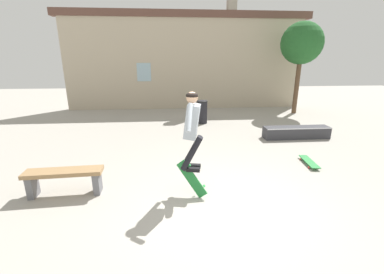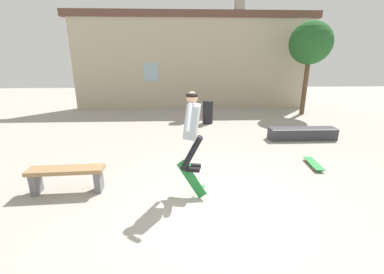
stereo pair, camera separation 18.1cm
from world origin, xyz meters
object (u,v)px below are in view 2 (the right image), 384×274
(skater, at_px, (192,125))
(trash_bin, at_px, (208,112))
(park_bench, at_px, (67,175))
(skateboard_resting, at_px, (313,163))
(skate_ledge, at_px, (302,134))
(skateboard_flipping, at_px, (192,179))
(tree_right, at_px, (310,44))

(skater, bearing_deg, trash_bin, 92.39)
(trash_bin, bearing_deg, park_bench, -121.44)
(skateboard_resting, bearing_deg, park_bench, -73.22)
(park_bench, height_order, skate_ledge, park_bench)
(park_bench, bearing_deg, trash_bin, 55.53)
(skateboard_flipping, relative_size, skateboard_resting, 0.83)
(tree_right, relative_size, skate_ledge, 1.91)
(skateboard_flipping, height_order, skateboard_resting, skateboard_flipping)
(park_bench, height_order, trash_bin, trash_bin)
(tree_right, distance_m, skate_ledge, 5.32)
(skater, relative_size, skateboard_flipping, 2.05)
(trash_bin, distance_m, skater, 5.85)
(skateboard_flipping, bearing_deg, skate_ledge, 75.24)
(trash_bin, bearing_deg, tree_right, 19.37)
(tree_right, xyz_separation_m, trash_bin, (-4.74, -1.66, -2.71))
(park_bench, xyz_separation_m, skateboard_resting, (5.55, 1.03, -0.29))
(tree_right, relative_size, skater, 2.79)
(skateboard_flipping, bearing_deg, skateboard_resting, 55.53)
(skateboard_resting, bearing_deg, tree_right, 163.70)
(skater, bearing_deg, skate_ledge, 53.16)
(park_bench, relative_size, skate_ledge, 0.67)
(tree_right, bearing_deg, park_bench, -138.45)
(skater, xyz_separation_m, skateboard_resting, (3.08, 1.20, -1.33))
(skateboard_resting, bearing_deg, trash_bin, -147.96)
(park_bench, relative_size, skater, 0.98)
(skate_ledge, distance_m, skateboard_resting, 2.30)
(tree_right, height_order, trash_bin, tree_right)
(park_bench, bearing_deg, skateboard_flipping, -9.05)
(park_bench, bearing_deg, tree_right, 38.53)
(skate_ledge, xyz_separation_m, skateboard_resting, (-0.72, -2.18, -0.12))
(trash_bin, bearing_deg, skater, -99.07)
(skate_ledge, bearing_deg, skateboard_flipping, -137.94)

